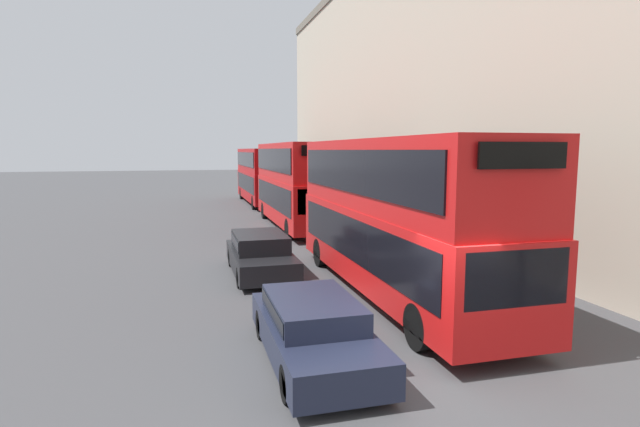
% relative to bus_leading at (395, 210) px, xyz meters
% --- Properties ---
extents(ground_plane, '(200.00, 200.00, 0.00)m').
position_rel_bus_leading_xyz_m(ground_plane, '(-1.60, -5.26, -2.46)').
color(ground_plane, '#424244').
extents(bus_leading, '(2.59, 11.12, 4.47)m').
position_rel_bus_leading_xyz_m(bus_leading, '(0.00, 0.00, 0.00)').
color(bus_leading, red).
rests_on(bus_leading, ground).
extents(bus_second_in_queue, '(2.59, 10.73, 4.53)m').
position_rel_bus_leading_xyz_m(bus_second_in_queue, '(0.00, 13.28, 0.03)').
color(bus_second_in_queue, red).
rests_on(bus_second_in_queue, ground).
extents(bus_third_in_queue, '(2.59, 11.14, 4.27)m').
position_rel_bus_leading_xyz_m(bus_third_in_queue, '(0.00, 25.78, -0.10)').
color(bus_third_in_queue, '#B20C0F').
rests_on(bus_third_in_queue, ground).
extents(car_dark_sedan, '(1.84, 4.59, 1.27)m').
position_rel_bus_leading_xyz_m(car_dark_sedan, '(-3.40, -3.88, -1.78)').
color(car_dark_sedan, '#1E2338').
rests_on(car_dark_sedan, ground).
extents(car_hatchback, '(1.89, 4.63, 1.38)m').
position_rel_bus_leading_xyz_m(car_hatchback, '(-3.40, 3.33, -1.73)').
color(car_hatchback, black).
rests_on(car_hatchback, ground).
extents(pedestrian, '(0.36, 0.36, 1.56)m').
position_rel_bus_leading_xyz_m(pedestrian, '(2.69, 8.96, -1.74)').
color(pedestrian, '#334C6B').
rests_on(pedestrian, ground).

